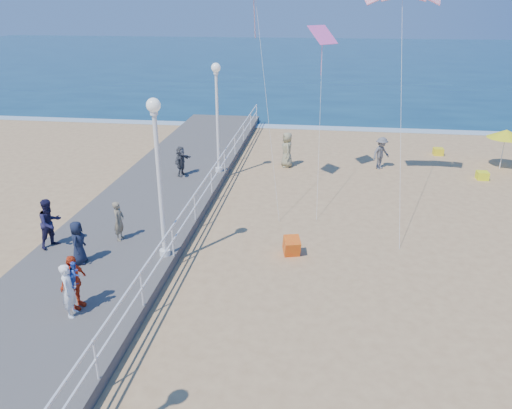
# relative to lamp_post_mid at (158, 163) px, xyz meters

# --- Properties ---
(ground) EXTENTS (160.00, 160.00, 0.00)m
(ground) POSITION_rel_lamp_post_mid_xyz_m (5.35, 0.00, -3.66)
(ground) COLOR tan
(ground) RESTS_ON ground
(ocean) EXTENTS (160.00, 90.00, 0.05)m
(ocean) POSITION_rel_lamp_post_mid_xyz_m (5.35, 65.00, -3.65)
(ocean) COLOR #0D344F
(ocean) RESTS_ON ground
(surf_line) EXTENTS (160.00, 1.20, 0.04)m
(surf_line) POSITION_rel_lamp_post_mid_xyz_m (5.35, 20.50, -3.63)
(surf_line) COLOR silver
(surf_line) RESTS_ON ground
(boardwalk) EXTENTS (5.00, 44.00, 0.40)m
(boardwalk) POSITION_rel_lamp_post_mid_xyz_m (-2.15, 0.00, -3.46)
(boardwalk) COLOR #625E59
(boardwalk) RESTS_ON ground
(railing) EXTENTS (0.05, 42.00, 0.55)m
(railing) POSITION_rel_lamp_post_mid_xyz_m (0.30, 0.00, -2.41)
(railing) COLOR white
(railing) RESTS_ON boardwalk
(lamp_post_mid) EXTENTS (0.44, 0.44, 5.32)m
(lamp_post_mid) POSITION_rel_lamp_post_mid_xyz_m (0.00, 0.00, 0.00)
(lamp_post_mid) COLOR white
(lamp_post_mid) RESTS_ON boardwalk
(lamp_post_far) EXTENTS (0.44, 0.44, 5.32)m
(lamp_post_far) POSITION_rel_lamp_post_mid_xyz_m (0.00, 9.00, 0.00)
(lamp_post_far) COLOR white
(lamp_post_far) RESTS_ON boardwalk
(woman_holding_toddler) EXTENTS (0.44, 0.61, 1.57)m
(woman_holding_toddler) POSITION_rel_lamp_post_mid_xyz_m (-1.46, -3.71, -2.48)
(woman_holding_toddler) COLOR white
(woman_holding_toddler) RESTS_ON boardwalk
(toddler_held) EXTENTS (0.32, 0.39, 0.73)m
(toddler_held) POSITION_rel_lamp_post_mid_xyz_m (-1.31, -3.56, -2.04)
(toddler_held) COLOR blue
(toddler_held) RESTS_ON boardwalk
(spectator_3) EXTENTS (0.61, 1.02, 1.63)m
(spectator_3) POSITION_rel_lamp_post_mid_xyz_m (-1.51, -3.36, -2.45)
(spectator_3) COLOR red
(spectator_3) RESTS_ON boardwalk
(spectator_4) EXTENTS (0.57, 0.78, 1.47)m
(spectator_4) POSITION_rel_lamp_post_mid_xyz_m (-2.60, -0.89, -2.52)
(spectator_4) COLOR #161D32
(spectator_4) RESTS_ON boardwalk
(spectator_5) EXTENTS (0.76, 1.44, 1.48)m
(spectator_5) POSITION_rel_lamp_post_mid_xyz_m (-1.69, 8.13, -2.52)
(spectator_5) COLOR #4F5053
(spectator_5) RESTS_ON boardwalk
(spectator_6) EXTENTS (0.36, 0.54, 1.46)m
(spectator_6) POSITION_rel_lamp_post_mid_xyz_m (-1.95, 0.95, -2.53)
(spectator_6) COLOR #807358
(spectator_6) RESTS_ON boardwalk
(spectator_7) EXTENTS (0.97, 1.06, 1.77)m
(spectator_7) POSITION_rel_lamp_post_mid_xyz_m (-4.09, 0.12, -2.38)
(spectator_7) COLOR #1D1B3C
(spectator_7) RESTS_ON boardwalk
(beach_walker_a) EXTENTS (1.26, 1.22, 1.73)m
(beach_walker_a) POSITION_rel_lamp_post_mid_xyz_m (8.24, 11.79, -2.80)
(beach_walker_a) COLOR slate
(beach_walker_a) RESTS_ON ground
(beach_walker_c) EXTENTS (0.81, 1.05, 1.90)m
(beach_walker_c) POSITION_rel_lamp_post_mid_xyz_m (3.24, 11.48, -2.71)
(beach_walker_c) COLOR #989169
(beach_walker_c) RESTS_ON ground
(box_kite) EXTENTS (0.72, 0.83, 0.74)m
(box_kite) POSITION_rel_lamp_post_mid_xyz_m (4.22, 1.33, -3.36)
(box_kite) COLOR red
(box_kite) RESTS_ON ground
(beach_umbrella) EXTENTS (1.90, 1.90, 2.14)m
(beach_umbrella) POSITION_rel_lamp_post_mid_xyz_m (14.66, 12.69, -1.75)
(beach_umbrella) COLOR white
(beach_umbrella) RESTS_ON ground
(beach_chair_left) EXTENTS (0.55, 0.55, 0.40)m
(beach_chair_left) POSITION_rel_lamp_post_mid_xyz_m (11.87, 14.89, -3.46)
(beach_chair_left) COLOR yellow
(beach_chair_left) RESTS_ON ground
(beach_chair_right) EXTENTS (0.55, 0.55, 0.40)m
(beach_chair_right) POSITION_rel_lamp_post_mid_xyz_m (13.23, 10.74, -3.46)
(beach_chair_right) COLOR #F6FF1A
(beach_chair_right) RESTS_ON ground
(kite_diamond_pink) EXTENTS (1.44, 1.46, 0.79)m
(kite_diamond_pink) POSITION_rel_lamp_post_mid_xyz_m (4.87, 9.46, 3.31)
(kite_diamond_pink) COLOR #FF5DBE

